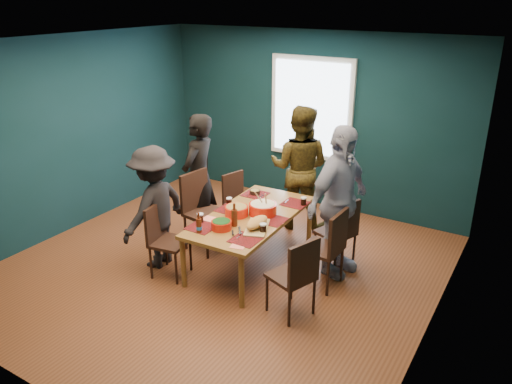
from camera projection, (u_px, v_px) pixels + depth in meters
The scene contains 26 objects.
room at pixel (231, 157), 5.92m from camera, with size 5.01×5.01×2.71m.
dining_table at pixel (251, 220), 6.07m from camera, with size 0.97×1.84×0.69m.
chair_left_far at pixel (237, 197), 7.09m from camera, with size 0.46×0.46×0.83m.
chair_left_mid at pixel (201, 205), 6.54m from camera, with size 0.53×0.53×1.04m.
chair_left_near at pixel (163, 235), 5.92m from camera, with size 0.46×0.46×0.89m.
chair_right_far at pixel (341, 229), 6.08m from camera, with size 0.51×0.51×0.89m.
chair_right_mid at pixel (329, 243), 5.63m from camera, with size 0.45×0.45×0.95m.
chair_right_near at pixel (297, 272), 5.10m from camera, with size 0.53×0.53×0.91m.
person_far_left at pixel (199, 178), 6.72m from camera, with size 0.64×0.42×1.74m, color black.
person_back at pixel (299, 168), 7.04m from camera, with size 0.86×0.67×1.78m, color black.
person_right at pixel (338, 202), 5.81m from camera, with size 1.08×0.45×1.84m, color white.
person_near_left at pixel (154, 207), 6.05m from camera, with size 0.99×0.57×1.54m, color black.
bowl_salad at pixel (236, 210), 6.01m from camera, with size 0.28×0.28×0.12m.
bowl_dumpling at pixel (263, 208), 6.03m from camera, with size 0.34×0.34×0.31m.
bowl_herbs at pixel (221, 225), 5.66m from camera, with size 0.23×0.23×0.10m.
cutting_board at pixel (257, 224), 5.67m from camera, with size 0.39×0.60×0.13m.
small_bowl at pixel (255, 192), 6.65m from camera, with size 0.14×0.14×0.06m.
beer_bottle_a at pixel (199, 225), 5.56m from camera, with size 0.07×0.07×0.24m.
beer_bottle_b at pixel (234, 217), 5.72m from camera, with size 0.07×0.07×0.28m.
cola_glass_a at pixel (200, 217), 5.83m from camera, with size 0.08×0.08×0.11m.
cola_glass_b at pixel (263, 228), 5.57m from camera, with size 0.08×0.08×0.11m.
cola_glass_c at pixel (303, 201), 6.30m from camera, with size 0.08×0.08×0.11m.
cola_glass_d at pixel (229, 201), 6.28m from camera, with size 0.08×0.08×0.10m.
napkin_a at pixel (276, 221), 5.87m from camera, with size 0.16×0.16×0.00m, color #FF7E6B.
napkin_b at pixel (209, 219), 5.93m from camera, with size 0.14×0.14×0.00m, color #FF7E6B.
napkin_c at pixel (238, 246), 5.30m from camera, with size 0.15×0.15×0.00m, color #FF7E6B.
Camera 1 is at (3.20, -4.40, 3.19)m, focal length 35.00 mm.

